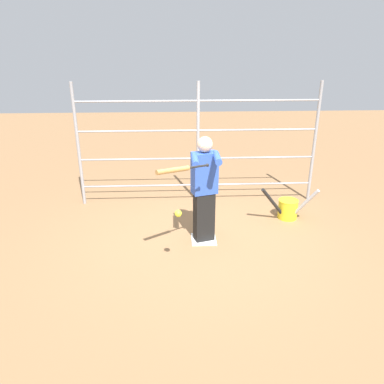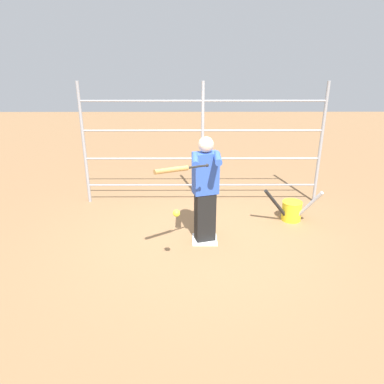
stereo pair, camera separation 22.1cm
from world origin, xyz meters
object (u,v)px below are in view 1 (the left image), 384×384
Objects in this scene: baseball_bat_swinging at (178,170)px; bat_bucket at (288,208)px; batter at (204,187)px; softball_in_flight at (178,213)px.

bat_bucket is at bearing -143.34° from baseball_bat_swinging.
baseball_bat_swinging is (0.42, 0.75, 0.55)m from batter.
softball_in_flight is at bearing 64.68° from batter.
baseball_bat_swinging reaches higher than softball_in_flight.
bat_bucket is (-2.01, -1.63, -0.71)m from softball_in_flight.
batter is 17.97× the size of softball_in_flight.
batter is 2.38× the size of baseball_bat_swinging.
baseball_bat_swinging is 7.56× the size of softball_in_flight.
batter reaches higher than baseball_bat_swinging.
batter is 1.74× the size of bat_bucket.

